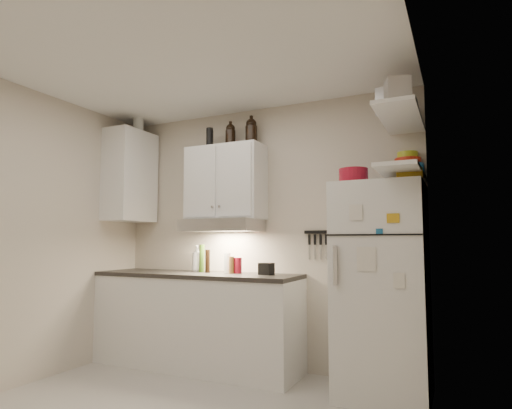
% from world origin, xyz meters
% --- Properties ---
extents(ceiling, '(3.20, 3.00, 0.02)m').
position_xyz_m(ceiling, '(0.00, 0.00, 2.61)').
color(ceiling, white).
rests_on(ceiling, ground).
extents(back_wall, '(3.20, 0.02, 2.60)m').
position_xyz_m(back_wall, '(0.00, 1.51, 1.30)').
color(back_wall, beige).
rests_on(back_wall, ground).
extents(left_wall, '(0.02, 3.00, 2.60)m').
position_xyz_m(left_wall, '(-1.61, 0.00, 1.30)').
color(left_wall, beige).
rests_on(left_wall, ground).
extents(right_wall, '(0.02, 3.00, 2.60)m').
position_xyz_m(right_wall, '(1.61, 0.00, 1.30)').
color(right_wall, beige).
rests_on(right_wall, ground).
extents(base_cabinet, '(2.10, 0.60, 0.88)m').
position_xyz_m(base_cabinet, '(-0.55, 1.20, 0.44)').
color(base_cabinet, white).
rests_on(base_cabinet, floor).
extents(countertop, '(2.10, 0.62, 0.04)m').
position_xyz_m(countertop, '(-0.55, 1.20, 0.90)').
color(countertop, '#2D2A26').
rests_on(countertop, base_cabinet).
extents(upper_cabinet, '(0.80, 0.33, 0.75)m').
position_xyz_m(upper_cabinet, '(-0.30, 1.33, 1.83)').
color(upper_cabinet, white).
rests_on(upper_cabinet, back_wall).
extents(side_cabinet, '(0.33, 0.55, 1.00)m').
position_xyz_m(side_cabinet, '(-1.44, 1.20, 1.95)').
color(side_cabinet, white).
rests_on(side_cabinet, left_wall).
extents(range_hood, '(0.76, 0.46, 0.12)m').
position_xyz_m(range_hood, '(-0.30, 1.27, 1.39)').
color(range_hood, silver).
rests_on(range_hood, back_wall).
extents(fridge, '(0.70, 0.68, 1.70)m').
position_xyz_m(fridge, '(1.25, 1.16, 0.85)').
color(fridge, white).
rests_on(fridge, floor).
extents(shelf_hi, '(0.30, 0.95, 0.03)m').
position_xyz_m(shelf_hi, '(1.45, 1.02, 2.20)').
color(shelf_hi, white).
rests_on(shelf_hi, right_wall).
extents(shelf_lo, '(0.30, 0.95, 0.03)m').
position_xyz_m(shelf_lo, '(1.45, 1.02, 1.76)').
color(shelf_lo, white).
rests_on(shelf_lo, right_wall).
extents(knife_strip, '(0.42, 0.02, 0.03)m').
position_xyz_m(knife_strip, '(0.70, 1.49, 1.32)').
color(knife_strip, black).
rests_on(knife_strip, back_wall).
extents(dutch_oven, '(0.28, 0.28, 0.14)m').
position_xyz_m(dutch_oven, '(1.05, 1.13, 1.77)').
color(dutch_oven, maroon).
rests_on(dutch_oven, fridge).
extents(book_stack, '(0.20, 0.24, 0.08)m').
position_xyz_m(book_stack, '(1.50, 1.00, 1.74)').
color(book_stack, gold).
rests_on(book_stack, fridge).
extents(spice_jar, '(0.08, 0.08, 0.11)m').
position_xyz_m(spice_jar, '(1.37, 1.13, 1.76)').
color(spice_jar, silver).
rests_on(spice_jar, fridge).
extents(stock_pot, '(0.28, 0.28, 0.18)m').
position_xyz_m(stock_pot, '(1.43, 1.26, 2.31)').
color(stock_pot, silver).
rests_on(stock_pot, shelf_hi).
extents(tin_a, '(0.26, 0.24, 0.22)m').
position_xyz_m(tin_a, '(1.40, 1.00, 2.32)').
color(tin_a, '#AAAAAD').
rests_on(tin_a, shelf_hi).
extents(tin_b, '(0.21, 0.21, 0.16)m').
position_xyz_m(tin_b, '(1.48, 0.66, 2.30)').
color(tin_b, '#AAAAAD').
rests_on(tin_b, shelf_hi).
extents(bowl_teal, '(0.28, 0.28, 0.11)m').
position_xyz_m(bowl_teal, '(1.45, 1.38, 1.83)').
color(bowl_teal, '#195A8C').
rests_on(bowl_teal, shelf_lo).
extents(bowl_orange, '(0.22, 0.22, 0.07)m').
position_xyz_m(bowl_orange, '(1.45, 1.47, 1.92)').
color(bowl_orange, red).
rests_on(bowl_orange, bowl_teal).
extents(bowl_yellow, '(0.17, 0.17, 0.06)m').
position_xyz_m(bowl_yellow, '(1.45, 1.47, 1.98)').
color(bowl_yellow, '#B4C122').
rests_on(bowl_yellow, bowl_orange).
extents(plates, '(0.25, 0.25, 0.06)m').
position_xyz_m(plates, '(1.44, 1.06, 1.80)').
color(plates, '#195A8C').
rests_on(plates, shelf_lo).
extents(growler_a, '(0.13, 0.13, 0.25)m').
position_xyz_m(growler_a, '(-0.26, 1.36, 2.32)').
color(growler_a, black).
rests_on(growler_a, upper_cabinet).
extents(growler_b, '(0.16, 0.16, 0.28)m').
position_xyz_m(growler_b, '(-0.04, 1.39, 2.34)').
color(growler_b, black).
rests_on(growler_b, upper_cabinet).
extents(thermos_a, '(0.08, 0.08, 0.20)m').
position_xyz_m(thermos_a, '(-0.46, 1.28, 2.30)').
color(thermos_a, black).
rests_on(thermos_a, upper_cabinet).
extents(thermos_b, '(0.08, 0.08, 0.19)m').
position_xyz_m(thermos_b, '(-0.49, 1.33, 2.30)').
color(thermos_b, black).
rests_on(thermos_b, upper_cabinet).
extents(side_jar, '(0.13, 0.13, 0.15)m').
position_xyz_m(side_jar, '(-1.36, 1.23, 2.53)').
color(side_jar, silver).
rests_on(side_jar, side_cabinet).
extents(soap_bottle, '(0.14, 0.14, 0.30)m').
position_xyz_m(soap_bottle, '(-0.65, 1.35, 1.07)').
color(soap_bottle, white).
rests_on(soap_bottle, countertop).
extents(pepper_mill, '(0.06, 0.06, 0.16)m').
position_xyz_m(pepper_mill, '(-0.18, 1.25, 1.00)').
color(pepper_mill, brown).
rests_on(pepper_mill, countertop).
extents(oil_bottle, '(0.06, 0.06, 0.28)m').
position_xyz_m(oil_bottle, '(-0.56, 1.31, 1.06)').
color(oil_bottle, '#385D17').
rests_on(oil_bottle, countertop).
extents(vinegar_bottle, '(0.05, 0.05, 0.23)m').
position_xyz_m(vinegar_bottle, '(-0.46, 1.26, 1.03)').
color(vinegar_bottle, black).
rests_on(vinegar_bottle, countertop).
extents(clear_bottle, '(0.08, 0.08, 0.19)m').
position_xyz_m(clear_bottle, '(-0.26, 1.31, 1.02)').
color(clear_bottle, silver).
rests_on(clear_bottle, countertop).
extents(red_jar, '(0.09, 0.09, 0.15)m').
position_xyz_m(red_jar, '(-0.13, 1.29, 1.00)').
color(red_jar, maroon).
rests_on(red_jar, countertop).
extents(caddy, '(0.15, 0.12, 0.11)m').
position_xyz_m(caddy, '(0.19, 1.25, 0.98)').
color(caddy, black).
rests_on(caddy, countertop).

